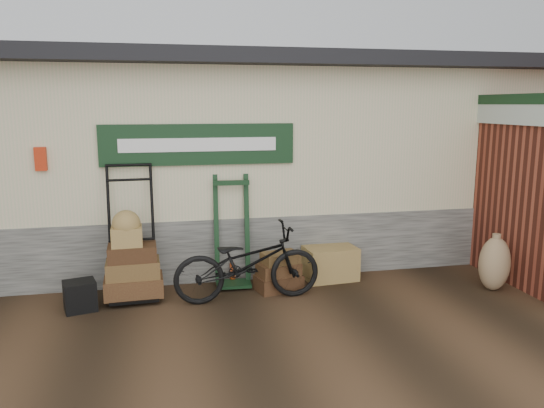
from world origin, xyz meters
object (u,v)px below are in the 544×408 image
Objects in this scene: bicycle at (247,259)px; black_trunk at (80,296)px; porter_trolley at (131,230)px; green_barrow at (232,231)px; suitcase_stack at (279,271)px; wicker_hamper at (330,263)px.

black_trunk is at bearing 86.30° from bicycle.
green_barrow is (1.33, 0.18, -0.12)m from porter_trolley.
black_trunk is at bearing -150.05° from porter_trolley.
green_barrow is 0.70m from bicycle.
porter_trolley is 1.35m from green_barrow.
bicycle is (1.43, -0.47, -0.33)m from porter_trolley.
black_trunk is 0.20× the size of bicycle.
bicycle is (2.06, -0.08, 0.36)m from black_trunk.
green_barrow is 2.56× the size of suitcase_stack.
bicycle is at bearing -149.20° from suitcase_stack.
porter_trolley is at bearing -169.02° from green_barrow.
porter_trolley is 1.55m from bicycle.
wicker_hamper is (0.83, 0.29, -0.03)m from suitcase_stack.
porter_trolley reaches higher than suitcase_stack.
porter_trolley is 1.01m from black_trunk.
green_barrow is at bearing 146.99° from suitcase_stack.
wicker_hamper reaches higher than black_trunk.
black_trunk is 2.09m from bicycle.
green_barrow reaches higher than wicker_hamper.
bicycle is at bearing -20.24° from porter_trolley.
porter_trolley is 2.94× the size of suitcase_stack.
porter_trolley reaches higher than wicker_hamper.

